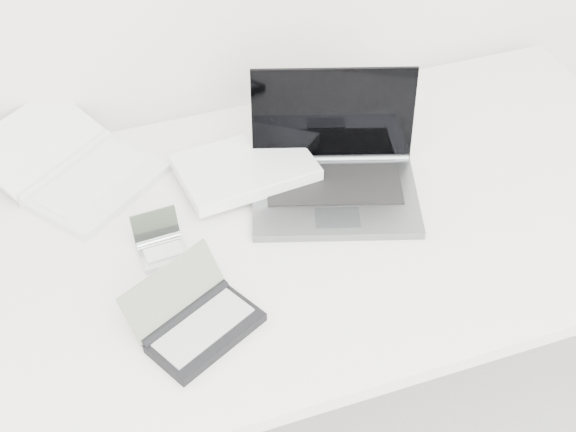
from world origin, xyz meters
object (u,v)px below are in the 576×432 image
object	(u,v)px
laptop_large	(298,171)
netbook_open_white	(80,172)
desk	(296,238)
palmtop_charcoal	(197,321)

from	to	relation	value
laptop_large	netbook_open_white	bearing A→B (deg)	176.36
laptop_large	desk	bearing A→B (deg)	-94.42
laptop_large	palmtop_charcoal	size ratio (longest dim) A/B	2.03
desk	palmtop_charcoal	xyz separation A→B (m)	(-0.25, -0.19, 0.07)
desk	laptop_large	xyz separation A→B (m)	(0.04, 0.10, 0.08)
palmtop_charcoal	netbook_open_white	bearing A→B (deg)	78.31
desk	netbook_open_white	size ratio (longest dim) A/B	3.78
netbook_open_white	palmtop_charcoal	xyz separation A→B (m)	(0.13, -0.46, -0.00)
desk	laptop_large	world-z (taller)	laptop_large
desk	netbook_open_white	bearing A→B (deg)	144.81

